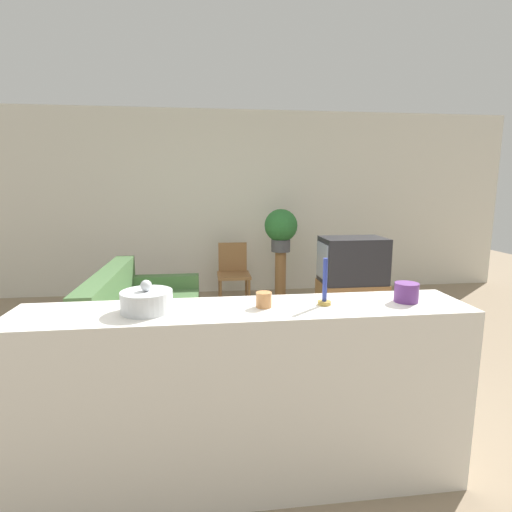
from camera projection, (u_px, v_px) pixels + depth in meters
name	position (u px, v px, depth m)	size (l,w,h in m)	color
ground_plane	(237.00, 414.00, 2.85)	(14.00, 14.00, 0.00)	gray
wall_back	(218.00, 203.00, 5.97)	(9.00, 0.06, 2.70)	silver
couch	(144.00, 323.00, 3.93)	(0.95, 1.81, 0.80)	#476B3D
tv_stand	(351.00, 304.00, 4.63)	(0.72, 0.50, 0.52)	olive
television	(352.00, 260.00, 4.54)	(0.72, 0.48, 0.52)	#232328
wooden_chair	(233.00, 270.00, 5.50)	(0.44, 0.44, 0.83)	olive
plant_stand	(280.00, 277.00, 5.56)	(0.15, 0.15, 0.72)	olive
potted_plant	(281.00, 228.00, 5.45)	(0.45, 0.45, 0.58)	#4C4C51
foreground_counter	(246.00, 398.00, 2.13)	(2.34, 0.44, 1.00)	white
decorative_bowl	(147.00, 301.00, 1.97)	(0.25, 0.25, 0.16)	silver
candle_jar	(264.00, 300.00, 2.04)	(0.08, 0.08, 0.08)	#C6844C
candlestick	(325.00, 290.00, 2.08)	(0.07, 0.07, 0.25)	#B7933D
coffee_tin	(406.00, 292.00, 2.14)	(0.13, 0.13, 0.10)	#66337F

